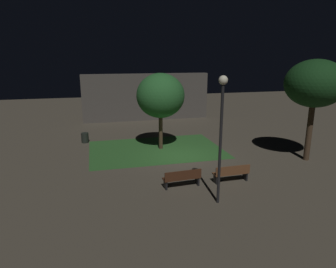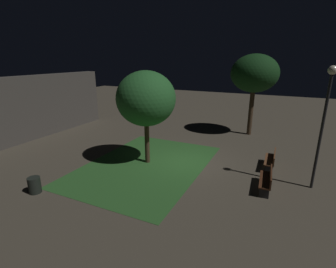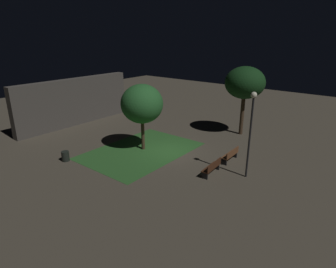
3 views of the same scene
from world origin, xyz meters
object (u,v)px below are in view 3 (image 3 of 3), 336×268
(bench_back_row, at_px, (231,155))
(tree_back_right, at_px, (245,83))
(tree_tall_center, at_px, (142,104))
(bench_lawn_edge, at_px, (212,167))
(lamp_post_path_center, at_px, (251,122))
(trash_bin, at_px, (65,156))

(bench_back_row, xyz_separation_m, tree_back_right, (5.82, 1.95, 4.02))
(bench_back_row, xyz_separation_m, tree_tall_center, (-2.14, 6.27, 3.07))
(tree_tall_center, bearing_deg, bench_lawn_edge, -93.51)
(tree_back_right, bearing_deg, lamp_post_path_center, -152.71)
(bench_lawn_edge, distance_m, trash_bin, 10.10)
(lamp_post_path_center, bearing_deg, tree_tall_center, 94.57)
(bench_lawn_edge, relative_size, bench_back_row, 1.01)
(tree_tall_center, xyz_separation_m, lamp_post_path_center, (0.65, -8.09, -0.01))
(bench_back_row, distance_m, tree_back_right, 7.33)
(tree_tall_center, distance_m, tree_back_right, 9.10)
(tree_back_right, distance_m, lamp_post_path_center, 8.28)
(tree_tall_center, height_order, tree_back_right, tree_back_right)
(bench_back_row, height_order, lamp_post_path_center, lamp_post_path_center)
(tree_tall_center, relative_size, lamp_post_path_center, 0.94)
(bench_back_row, relative_size, tree_back_right, 0.31)
(lamp_post_path_center, bearing_deg, tree_back_right, 27.29)
(lamp_post_path_center, height_order, trash_bin, lamp_post_path_center)
(bench_lawn_edge, height_order, tree_tall_center, tree_tall_center)
(lamp_post_path_center, xyz_separation_m, trash_bin, (-5.61, 10.83, -3.18))
(tree_back_right, bearing_deg, trash_bin, 151.36)
(bench_lawn_edge, xyz_separation_m, bench_back_row, (2.52, -0.00, 0.00))
(bench_back_row, distance_m, trash_bin, 11.47)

